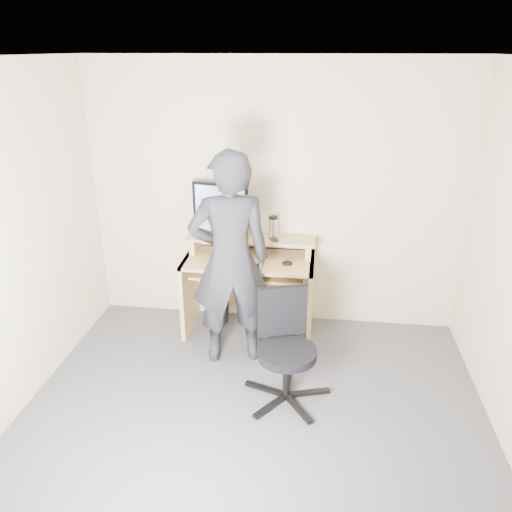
% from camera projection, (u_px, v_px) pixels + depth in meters
% --- Properties ---
extents(ground, '(3.50, 3.50, 0.00)m').
position_uv_depth(ground, '(248.00, 437.00, 3.53)').
color(ground, '#4A494E').
rests_on(ground, ground).
extents(back_wall, '(3.50, 0.02, 2.50)m').
position_uv_depth(back_wall, '(274.00, 198.00, 4.65)').
color(back_wall, beige).
rests_on(back_wall, ground).
extents(ceiling, '(3.50, 3.50, 0.02)m').
position_uv_depth(ceiling, '(246.00, 58.00, 2.56)').
color(ceiling, white).
rests_on(ceiling, back_wall).
extents(desk, '(1.20, 0.60, 0.91)m').
position_uv_depth(desk, '(250.00, 275.00, 4.74)').
color(desk, tan).
rests_on(desk, ground).
extents(monitor, '(0.53, 0.15, 0.51)m').
position_uv_depth(monitor, '(220.00, 205.00, 4.58)').
color(monitor, black).
rests_on(monitor, desk).
extents(external_drive, '(0.08, 0.14, 0.20)m').
position_uv_depth(external_drive, '(237.00, 226.00, 4.64)').
color(external_drive, black).
rests_on(external_drive, desk).
extents(travel_mug, '(0.09, 0.09, 0.18)m').
position_uv_depth(travel_mug, '(273.00, 228.00, 4.62)').
color(travel_mug, '#BCBBC0').
rests_on(travel_mug, desk).
extents(smartphone, '(0.10, 0.14, 0.01)m').
position_uv_depth(smartphone, '(274.00, 239.00, 4.60)').
color(smartphone, black).
rests_on(smartphone, desk).
extents(charger, '(0.06, 0.05, 0.03)m').
position_uv_depth(charger, '(215.00, 236.00, 4.64)').
color(charger, black).
rests_on(charger, desk).
extents(headphones, '(0.16, 0.16, 0.06)m').
position_uv_depth(headphones, '(225.00, 232.00, 4.77)').
color(headphones, silver).
rests_on(headphones, desk).
extents(keyboard, '(0.49, 0.26, 0.03)m').
position_uv_depth(keyboard, '(250.00, 271.00, 4.54)').
color(keyboard, black).
rests_on(keyboard, desk).
extents(mouse, '(0.11, 0.09, 0.04)m').
position_uv_depth(mouse, '(287.00, 263.00, 4.45)').
color(mouse, black).
rests_on(mouse, desk).
extents(office_chair, '(0.68, 0.65, 0.86)m').
position_uv_depth(office_chair, '(285.00, 343.00, 3.79)').
color(office_chair, black).
rests_on(office_chair, ground).
extents(person, '(0.77, 0.61, 1.85)m').
position_uv_depth(person, '(230.00, 261.00, 4.11)').
color(person, black).
rests_on(person, ground).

